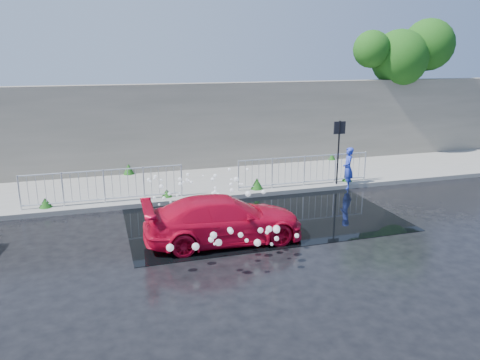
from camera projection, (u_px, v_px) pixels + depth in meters
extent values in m
plane|color=black|center=(256.00, 230.00, 13.19)|extent=(90.00, 90.00, 0.00)
cube|color=gray|center=(213.00, 182.00, 17.79)|extent=(30.00, 4.00, 0.15)
cube|color=gray|center=(227.00, 197.00, 15.94)|extent=(30.00, 0.25, 0.16)
cube|color=slate|center=(200.00, 126.00, 19.34)|extent=(30.00, 0.60, 3.50)
cube|color=black|center=(261.00, 216.00, 14.26)|extent=(8.00, 5.00, 0.01)
cylinder|color=black|center=(338.00, 155.00, 16.92)|extent=(0.06, 0.06, 2.50)
cube|color=black|center=(340.00, 128.00, 16.66)|extent=(0.45, 0.04, 0.45)
cylinder|color=#332114|center=(395.00, 102.00, 22.94)|extent=(0.36, 0.36, 5.00)
sphere|color=#16410F|center=(400.00, 58.00, 21.52)|extent=(2.61, 2.61, 2.61)
sphere|color=#16410F|center=(428.00, 45.00, 21.78)|extent=(2.39, 2.39, 2.39)
sphere|color=#16410F|center=(372.00, 49.00, 20.98)|extent=(1.67, 1.67, 1.67)
cylinder|color=silver|center=(19.00, 193.00, 14.25)|extent=(0.05, 0.05, 1.10)
cylinder|color=silver|center=(181.00, 180.00, 15.67)|extent=(0.05, 0.05, 1.10)
cylinder|color=silver|center=(103.00, 170.00, 14.83)|extent=(5.00, 0.04, 0.04)
cylinder|color=silver|center=(105.00, 199.00, 15.08)|extent=(5.00, 0.04, 0.04)
cylinder|color=silver|center=(238.00, 176.00, 16.24)|extent=(0.05, 0.05, 1.10)
cylinder|color=silver|center=(365.00, 166.00, 17.66)|extent=(0.05, 0.05, 1.10)
cylinder|color=silver|center=(305.00, 157.00, 16.82)|extent=(5.00, 0.04, 0.04)
cylinder|color=silver|center=(304.00, 182.00, 17.06)|extent=(5.00, 0.04, 0.04)
cone|color=#1E4813|center=(45.00, 203.00, 14.60)|extent=(0.40, 0.40, 0.31)
cone|color=#1E4813|center=(167.00, 193.00, 15.69)|extent=(0.36, 0.36, 0.26)
cone|color=#1E4813|center=(257.00, 183.00, 16.58)|extent=(0.44, 0.44, 0.40)
cone|color=#1E4813|center=(347.00, 177.00, 17.61)|extent=(0.38, 0.38, 0.30)
cone|color=#1E4813|center=(129.00, 169.00, 18.61)|extent=(0.42, 0.42, 0.42)
cone|color=#1E4813|center=(332.00, 157.00, 21.19)|extent=(0.34, 0.34, 0.27)
sphere|color=white|center=(263.00, 192.00, 14.52)|extent=(0.14, 0.14, 0.14)
sphere|color=white|center=(200.00, 199.00, 13.72)|extent=(0.08, 0.08, 0.08)
sphere|color=white|center=(155.00, 176.00, 14.56)|extent=(0.11, 0.11, 0.11)
sphere|color=white|center=(226.00, 201.00, 13.83)|extent=(0.11, 0.11, 0.11)
sphere|color=white|center=(171.00, 202.00, 13.47)|extent=(0.07, 0.07, 0.07)
sphere|color=white|center=(263.00, 212.00, 13.82)|extent=(0.12, 0.12, 0.12)
sphere|color=white|center=(180.00, 179.00, 14.57)|extent=(0.12, 0.12, 0.12)
sphere|color=white|center=(198.00, 220.00, 13.01)|extent=(0.11, 0.11, 0.11)
sphere|color=white|center=(236.00, 212.00, 13.78)|extent=(0.17, 0.17, 0.17)
sphere|color=white|center=(180.00, 193.00, 14.00)|extent=(0.06, 0.06, 0.06)
sphere|color=white|center=(177.00, 196.00, 13.85)|extent=(0.07, 0.07, 0.07)
sphere|color=white|center=(213.00, 193.00, 13.96)|extent=(0.13, 0.13, 0.13)
sphere|color=white|center=(203.00, 176.00, 15.03)|extent=(0.07, 0.07, 0.07)
sphere|color=white|center=(248.00, 194.00, 14.04)|extent=(0.18, 0.18, 0.18)
sphere|color=white|center=(242.00, 184.00, 14.82)|extent=(0.07, 0.07, 0.07)
sphere|color=white|center=(213.00, 179.00, 14.69)|extent=(0.12, 0.12, 0.12)
sphere|color=white|center=(169.00, 194.00, 13.77)|extent=(0.10, 0.10, 0.10)
sphere|color=white|center=(180.00, 184.00, 14.18)|extent=(0.14, 0.14, 0.14)
sphere|color=white|center=(257.00, 209.00, 13.77)|extent=(0.11, 0.11, 0.11)
sphere|color=white|center=(187.00, 180.00, 14.70)|extent=(0.09, 0.09, 0.09)
sphere|color=white|center=(189.00, 181.00, 14.82)|extent=(0.08, 0.08, 0.08)
sphere|color=white|center=(214.00, 201.00, 13.91)|extent=(0.16, 0.16, 0.16)
sphere|color=white|center=(205.00, 219.00, 13.42)|extent=(0.12, 0.12, 0.12)
sphere|color=white|center=(150.00, 181.00, 14.37)|extent=(0.08, 0.08, 0.08)
sphere|color=white|center=(191.00, 182.00, 14.60)|extent=(0.09, 0.09, 0.09)
sphere|color=white|center=(231.00, 184.00, 14.45)|extent=(0.11, 0.11, 0.11)
sphere|color=white|center=(229.00, 169.00, 15.43)|extent=(0.11, 0.11, 0.11)
sphere|color=white|center=(154.00, 198.00, 13.54)|extent=(0.09, 0.09, 0.09)
sphere|color=white|center=(188.00, 174.00, 14.93)|extent=(0.10, 0.10, 0.10)
sphere|color=white|center=(215.00, 192.00, 14.06)|extent=(0.11, 0.11, 0.11)
sphere|color=white|center=(149.00, 180.00, 14.58)|extent=(0.12, 0.12, 0.12)
sphere|color=white|center=(231.00, 180.00, 14.61)|extent=(0.08, 0.08, 0.08)
sphere|color=white|center=(164.00, 198.00, 13.62)|extent=(0.11, 0.11, 0.11)
sphere|color=white|center=(187.00, 199.00, 13.53)|extent=(0.12, 0.12, 0.12)
sphere|color=white|center=(161.00, 186.00, 14.00)|extent=(0.14, 0.14, 0.14)
sphere|color=white|center=(240.00, 184.00, 14.85)|extent=(0.08, 0.08, 0.08)
sphere|color=white|center=(247.00, 170.00, 15.46)|extent=(0.10, 0.10, 0.10)
sphere|color=white|center=(184.00, 182.00, 14.47)|extent=(0.07, 0.07, 0.07)
sphere|color=white|center=(155.00, 179.00, 14.55)|extent=(0.08, 0.08, 0.08)
sphere|color=white|center=(215.00, 188.00, 14.36)|extent=(0.10, 0.10, 0.10)
sphere|color=white|center=(159.00, 205.00, 13.44)|extent=(0.07, 0.07, 0.07)
sphere|color=white|center=(232.00, 190.00, 14.17)|extent=(0.13, 0.13, 0.13)
sphere|color=white|center=(236.00, 179.00, 14.88)|extent=(0.17, 0.17, 0.17)
sphere|color=white|center=(215.00, 176.00, 15.23)|extent=(0.13, 0.13, 0.13)
sphere|color=white|center=(187.00, 181.00, 14.74)|extent=(0.07, 0.07, 0.07)
sphere|color=white|center=(218.00, 195.00, 14.04)|extent=(0.12, 0.12, 0.12)
sphere|color=white|center=(161.00, 180.00, 14.43)|extent=(0.09, 0.09, 0.09)
sphere|color=white|center=(261.00, 230.00, 11.29)|extent=(0.14, 0.14, 0.14)
sphere|color=white|center=(277.00, 239.00, 11.64)|extent=(0.13, 0.13, 0.13)
sphere|color=white|center=(267.00, 232.00, 10.91)|extent=(0.09, 0.09, 0.09)
sphere|color=white|center=(196.00, 247.00, 10.80)|extent=(0.18, 0.18, 0.18)
sphere|color=white|center=(170.00, 248.00, 10.38)|extent=(0.18, 0.18, 0.18)
sphere|color=white|center=(230.00, 230.00, 10.71)|extent=(0.13, 0.13, 0.13)
sphere|color=white|center=(214.00, 235.00, 10.03)|extent=(0.15, 0.15, 0.15)
sphere|color=white|center=(219.00, 243.00, 10.17)|extent=(0.16, 0.16, 0.16)
sphere|color=white|center=(231.00, 231.00, 10.02)|extent=(0.12, 0.12, 0.12)
sphere|color=white|center=(214.00, 244.00, 11.30)|extent=(0.07, 0.07, 0.07)
sphere|color=white|center=(297.00, 236.00, 11.76)|extent=(0.12, 0.12, 0.12)
sphere|color=white|center=(272.00, 244.00, 11.56)|extent=(0.09, 0.09, 0.09)
sphere|color=white|center=(247.00, 241.00, 11.59)|extent=(0.10, 0.10, 0.10)
sphere|color=white|center=(257.00, 243.00, 11.30)|extent=(0.18, 0.18, 0.18)
sphere|color=white|center=(277.00, 229.00, 11.13)|extent=(0.18, 0.18, 0.18)
sphere|color=white|center=(211.00, 240.00, 10.24)|extent=(0.13, 0.13, 0.13)
sphere|color=white|center=(241.00, 235.00, 11.22)|extent=(0.13, 0.13, 0.13)
sphere|color=white|center=(276.00, 230.00, 10.74)|extent=(0.17, 0.17, 0.17)
sphere|color=white|center=(269.00, 229.00, 10.29)|extent=(0.14, 0.14, 0.14)
imported|color=red|center=(224.00, 219.00, 12.24)|extent=(4.22, 1.80, 1.21)
imported|color=blue|center=(348.00, 168.00, 17.06)|extent=(0.54, 0.65, 1.53)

